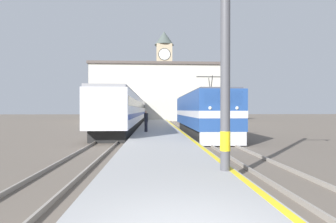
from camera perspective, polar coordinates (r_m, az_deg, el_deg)
The scene contains 10 objects.
ground_plane at distance 33.62m, azimuth -2.39°, elevation -3.40°, with size 200.00×200.00×0.00m, color #60564C.
platform at distance 28.62m, azimuth -2.25°, elevation -3.71°, with size 4.16×140.00×0.35m.
rail_track_near at distance 28.92m, azimuth 4.98°, elevation -3.95°, with size 2.84×140.00×0.16m.
rail_track_far at distance 28.79m, azimuth -9.30°, elevation -3.97°, with size 2.84×140.00×0.16m.
locomotive_train at distance 22.47m, azimuth 7.32°, elevation -0.51°, with size 2.92×14.19×4.61m.
passenger_train at distance 38.90m, azimuth -7.70°, elevation 0.15°, with size 2.92×45.03×3.82m.
catenary_mast at distance 8.53m, azimuth 12.70°, elevation 15.58°, with size 2.21×0.31×8.37m.
person_on_platform at distance 22.28m, azimuth -4.81°, elevation -1.97°, with size 0.34×0.34×1.80m.
clock_tower at distance 67.65m, azimuth -0.84°, elevation 8.61°, with size 4.89×4.89×22.27m.
station_building at distance 53.39m, azimuth -2.57°, elevation 4.19°, with size 26.25×6.88×11.50m.
Camera 1 is at (-0.48, -3.54, 2.20)m, focal length 28.00 mm.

